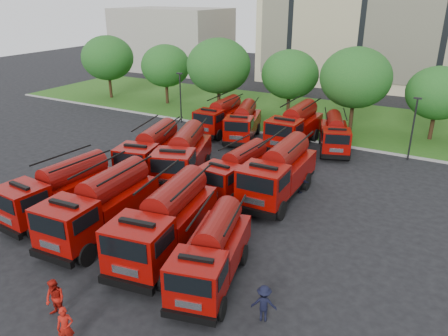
% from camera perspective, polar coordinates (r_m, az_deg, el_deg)
% --- Properties ---
extents(ground, '(140.00, 140.00, 0.00)m').
position_cam_1_polar(ground, '(27.13, -8.69, -5.93)').
color(ground, black).
rests_on(ground, ground).
extents(lawn, '(70.00, 16.00, 0.12)m').
position_cam_1_polar(lawn, '(48.78, 10.25, 6.84)').
color(lawn, '#205316').
rests_on(lawn, ground).
extents(curb, '(70.00, 0.30, 0.14)m').
position_cam_1_polar(curb, '(41.50, 6.47, 4.35)').
color(curb, gray).
rests_on(curb, ground).
extents(side_building, '(18.00, 12.00, 10.00)m').
position_cam_1_polar(side_building, '(77.57, -6.77, 16.34)').
color(side_building, gray).
rests_on(side_building, ground).
extents(tree_0, '(6.30, 6.30, 7.70)m').
position_cam_1_polar(tree_0, '(56.91, -14.97, 13.72)').
color(tree_0, '#382314').
rests_on(tree_0, ground).
extents(tree_1, '(5.71, 5.71, 6.98)m').
position_cam_1_polar(tree_1, '(52.61, -7.64, 13.10)').
color(tree_1, '#382314').
rests_on(tree_1, ground).
extents(tree_2, '(6.72, 6.72, 8.22)m').
position_cam_1_polar(tree_2, '(46.89, -0.70, 13.19)').
color(tree_2, '#382314').
rests_on(tree_2, ground).
extents(tree_3, '(5.88, 5.88, 7.19)m').
position_cam_1_polar(tree_3, '(46.28, 8.60, 11.99)').
color(tree_3, '#382314').
rests_on(tree_3, ground).
extents(tree_4, '(6.55, 6.55, 8.01)m').
position_cam_1_polar(tree_4, '(42.79, 16.82, 11.23)').
color(tree_4, '#382314').
rests_on(tree_4, ground).
extents(tree_5, '(5.46, 5.46, 6.68)m').
position_cam_1_polar(tree_5, '(43.01, 26.17, 8.78)').
color(tree_5, '#382314').
rests_on(tree_5, ground).
extents(lamp_post_0, '(0.60, 0.25, 5.11)m').
position_cam_1_polar(lamp_post_0, '(44.84, -5.71, 9.47)').
color(lamp_post_0, black).
rests_on(lamp_post_0, ground).
extents(lamp_post_1, '(0.60, 0.25, 5.11)m').
position_cam_1_polar(lamp_post_1, '(37.28, 23.48, 5.12)').
color(lamp_post_1, black).
rests_on(lamp_post_1, ground).
extents(fire_truck_0, '(3.10, 7.36, 3.27)m').
position_cam_1_polar(fire_truck_0, '(27.79, -20.66, -2.70)').
color(fire_truck_0, black).
rests_on(fire_truck_0, ground).
extents(fire_truck_1, '(3.21, 7.84, 3.50)m').
position_cam_1_polar(fire_truck_1, '(24.89, -15.73, -4.71)').
color(fire_truck_1, black).
rests_on(fire_truck_1, ground).
extents(fire_truck_2, '(3.88, 8.19, 3.58)m').
position_cam_1_polar(fire_truck_2, '(22.50, -7.63, -6.91)').
color(fire_truck_2, black).
rests_on(fire_truck_2, ground).
extents(fire_truck_3, '(3.81, 7.01, 3.03)m').
position_cam_1_polar(fire_truck_3, '(20.37, -1.56, -10.97)').
color(fire_truck_3, black).
rests_on(fire_truck_3, ground).
extents(fire_truck_4, '(4.13, 7.73, 3.35)m').
position_cam_1_polar(fire_truck_4, '(32.69, -9.42, 2.24)').
color(fire_truck_4, black).
rests_on(fire_truck_4, ground).
extents(fire_truck_5, '(4.96, 8.06, 3.47)m').
position_cam_1_polar(fire_truck_5, '(31.25, -5.34, 1.63)').
color(fire_truck_5, black).
rests_on(fire_truck_5, ground).
extents(fire_truck_6, '(2.71, 6.62, 2.95)m').
position_cam_1_polar(fire_truck_6, '(29.29, 1.71, -0.27)').
color(fire_truck_6, black).
rests_on(fire_truck_6, ground).
extents(fire_truck_7, '(3.02, 7.89, 3.56)m').
position_cam_1_polar(fire_truck_7, '(28.43, 7.18, -0.48)').
color(fire_truck_7, black).
rests_on(fire_truck_7, ground).
extents(fire_truck_8, '(2.67, 6.86, 3.09)m').
position_cam_1_polar(fire_truck_8, '(41.91, -0.47, 6.79)').
color(fire_truck_8, black).
rests_on(fire_truck_8, ground).
extents(fire_truck_9, '(4.17, 7.20, 3.10)m').
position_cam_1_polar(fire_truck_9, '(39.87, 2.53, 5.98)').
color(fire_truck_9, black).
rests_on(fire_truck_9, ground).
extents(fire_truck_10, '(2.86, 7.73, 3.51)m').
position_cam_1_polar(fire_truck_10, '(38.42, 9.24, 5.40)').
color(fire_truck_10, black).
rests_on(fire_truck_10, ground).
extents(fire_truck_11, '(4.12, 6.69, 2.89)m').
position_cam_1_polar(fire_truck_11, '(38.05, 14.25, 4.34)').
color(fire_truck_11, black).
rests_on(fire_truck_11, ground).
extents(firefighter_1, '(0.88, 0.48, 1.80)m').
position_cam_1_polar(firefighter_1, '(20.50, -20.82, -17.69)').
color(firefighter_1, '#9A130B').
rests_on(firefighter_1, ground).
extents(firefighter_2, '(0.53, 0.90, 1.51)m').
position_cam_1_polar(firefighter_2, '(19.90, -1.61, -17.34)').
color(firefighter_2, '#9A130B').
rests_on(firefighter_2, ground).
extents(firefighter_3, '(1.19, 0.87, 1.65)m').
position_cam_1_polar(firefighter_3, '(19.23, 5.14, -19.10)').
color(firefighter_3, black).
rests_on(firefighter_3, ground).
extents(firefighter_4, '(0.95, 1.08, 1.86)m').
position_cam_1_polar(firefighter_4, '(29.43, -8.73, -3.58)').
color(firefighter_4, black).
rests_on(firefighter_4, ground).
extents(firefighter_5, '(1.59, 0.99, 1.59)m').
position_cam_1_polar(firefighter_5, '(30.03, 9.58, -3.10)').
color(firefighter_5, black).
rests_on(firefighter_5, ground).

